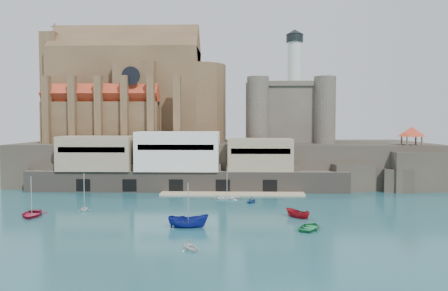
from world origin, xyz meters
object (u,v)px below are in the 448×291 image
at_px(boat_0, 32,216).
at_px(castle_keep, 288,110).
at_px(church, 134,95).
at_px(boat_1, 190,250).
at_px(boat_2, 188,228).
at_px(pavilion, 412,133).

bearing_deg(boat_0, castle_keep, 31.36).
bearing_deg(church, boat_0, -97.22).
height_order(church, castle_keep, church).
xyz_separation_m(church, boat_1, (21.61, -63.85, -22.13)).
xyz_separation_m(boat_1, boat_2, (-1.46, 10.95, 0.00)).
height_order(boat_0, boat_1, boat_0).
bearing_deg(boat_2, pavilion, -53.73).
xyz_separation_m(pavilion, boat_0, (-71.96, -30.18, -12.73)).
bearing_deg(boat_1, pavilion, 13.51).
xyz_separation_m(castle_keep, boat_1, (-18.60, -63.08, -18.31)).
bearing_deg(castle_keep, pavilion, -30.18).
xyz_separation_m(church, boat_2, (20.15, -52.90, -22.13)).
relative_size(pavilion, boat_2, 1.10).
bearing_deg(pavilion, boat_1, -132.85).
relative_size(pavilion, boat_0, 1.04).
height_order(castle_keep, boat_0, castle_keep).
bearing_deg(church, boat_2, -69.15).
distance_m(castle_keep, pavilion, 30.50).
distance_m(boat_1, boat_2, 11.05).
bearing_deg(pavilion, castle_keep, 149.82).
bearing_deg(pavilion, boat_2, -141.14).
relative_size(church, boat_2, 8.07).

